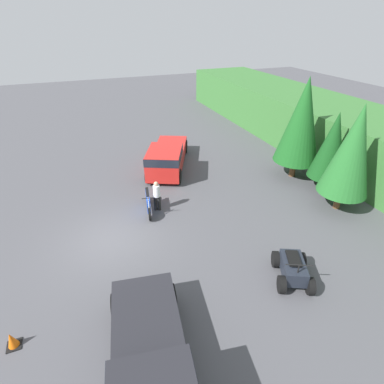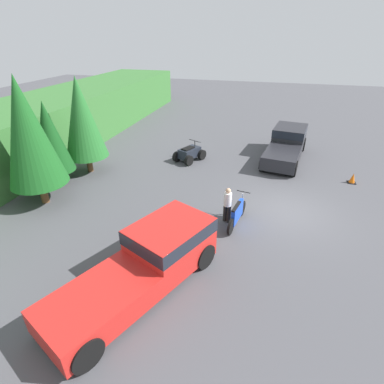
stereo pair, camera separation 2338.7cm
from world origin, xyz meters
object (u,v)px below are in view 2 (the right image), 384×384
at_px(dirt_bike, 237,214).
at_px(pickup_truck_red, 150,259).
at_px(pickup_truck_second, 287,143).
at_px(rider_person, 227,204).
at_px(traffic_cone, 353,179).
at_px(quad_atv, 190,154).

bearing_deg(dirt_bike, pickup_truck_red, 161.23).
xyz_separation_m(pickup_truck_second, rider_person, (-8.55, 2.50, -0.06)).
xyz_separation_m(rider_person, traffic_cone, (5.48, -5.99, -0.62)).
distance_m(pickup_truck_second, dirt_bike, 8.88).
relative_size(pickup_truck_second, dirt_bike, 2.61).
height_order(pickup_truck_second, rider_person, pickup_truck_second).
bearing_deg(traffic_cone, pickup_truck_red, 140.98).
relative_size(dirt_bike, quad_atv, 1.00).
bearing_deg(quad_atv, pickup_truck_red, -146.00).
bearing_deg(dirt_bike, pickup_truck_second, -3.14).
relative_size(dirt_bike, traffic_cone, 4.09).
bearing_deg(quad_atv, pickup_truck_second, -43.58).
height_order(dirt_bike, traffic_cone, dirt_bike).
distance_m(pickup_truck_red, dirt_bike, 4.69).
xyz_separation_m(pickup_truck_second, traffic_cone, (-3.06, -3.50, -0.68)).
bearing_deg(pickup_truck_red, traffic_cone, -14.13).
bearing_deg(rider_person, traffic_cone, -22.87).
height_order(pickup_truck_second, traffic_cone, pickup_truck_second).
height_order(pickup_truck_second, dirt_bike, pickup_truck_second).
height_order(quad_atv, traffic_cone, quad_atv).
bearing_deg(dirt_bike, rider_person, 90.37).
bearing_deg(dirt_bike, quad_atv, 41.40).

